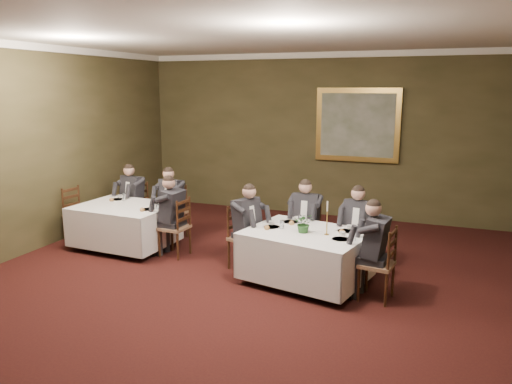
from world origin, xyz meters
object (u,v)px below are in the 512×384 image
Objects in this scene: chair_main_endleft at (245,251)px; table_main at (306,253)px; diner_sec_endright at (174,226)px; diner_sec_backright at (172,211)px; chair_main_endright at (377,279)px; chair_sec_backleft at (135,218)px; diner_main_endleft at (246,237)px; diner_sec_backleft at (134,207)px; chair_sec_endleft at (80,225)px; diner_main_backright at (358,239)px; chair_sec_backright at (173,223)px; diner_main_backleft at (306,230)px; table_second at (125,223)px; diner_main_endright at (377,262)px; centerpiece at (304,222)px; chair_sec_endright at (175,239)px; chair_main_backleft at (306,243)px; candlestick at (327,222)px; chair_main_backright at (358,253)px; painting at (357,125)px.

table_main is at bearing 98.74° from chair_main_endleft.
diner_sec_endright is (-2.37, 0.36, 0.06)m from table_main.
table_main is 1.42× the size of diner_sec_backright.
chair_main_endright is 1.00× the size of chair_sec_backleft.
diner_sec_backleft is at bearing -89.85° from diner_main_endleft.
diner_sec_backleft is 1.00× the size of diner_sec_endright.
chair_main_endright is at bearing 88.75° from chair_sec_endleft.
diner_main_backright reaches higher than chair_sec_backright.
table_second is at bearing 7.72° from diner_main_backleft.
diner_main_endright is at bearing 165.44° from chair_sec_backright.
centerpiece is at bearing 171.89° from chair_sec_backleft.
diner_main_endright reaches higher than chair_sec_endright.
chair_main_backleft is 1.00× the size of chair_main_endleft.
diner_sec_endright is (1.42, -0.91, 0.00)m from diner_sec_backleft.
diner_main_backright reaches higher than chair_main_endleft.
chair_main_endleft and chair_sec_endright have the same top height.
candlestick is at bearing 82.36° from chair_main_endright.
diner_main_endright is 1.35× the size of chair_sec_endleft.
diner_main_backleft is 1.00× the size of diner_main_endright.
diner_main_endright is 2.72× the size of candlestick.
chair_sec_endleft reaches higher than table_main.
chair_sec_backright is (-2.91, 1.23, -0.17)m from table_main.
diner_main_backleft reaches higher than chair_main_endleft.
diner_main_endleft reaches higher than candlestick.
diner_main_backright reaches higher than chair_main_endright.
diner_main_backleft is 4.20m from chair_sec_endleft.
chair_sec_backleft is 1.70m from diner_sec_endright.
chair_main_endright is 0.74× the size of diner_sec_backleft.
chair_sec_backleft is 1.03m from chair_sec_endleft.
diner_sec_backleft is at bearing 161.52° from table_main.
diner_sec_backleft is (-4.41, 0.53, 0.00)m from diner_main_backright.
diner_sec_backleft is at bearing 114.87° from table_second.
chair_main_endright reaches higher than table_main.
candlestick is at bearing -95.18° from diner_sec_endright.
diner_main_endright is (0.41, -0.97, 0.23)m from chair_main_backright.
diner_sec_endright is (-0.01, 0.00, 0.23)m from chair_sec_endright.
chair_sec_backleft reaches higher than table_main.
diner_main_endleft is at bearing 84.82° from chair_main_endright.
chair_main_backright is 1.20m from centerpiece.
chair_sec_endright is 0.23m from diner_sec_endright.
centerpiece is at bearing 172.06° from diner_sec_backleft.
chair_main_backright is 0.74× the size of diner_main_endleft.
painting is at bearing 89.63° from centerpiece.
candlestick is at bearing 100.25° from diner_main_endleft.
diner_main_endright is (4.43, -0.64, 0.06)m from table_second.
candlestick is at bearing 82.24° from diner_main_endright.
diner_main_backright is 1.00× the size of diner_main_endright.
chair_main_endright is 4.58m from painting.
chair_sec_endright is at bearing 158.48° from chair_sec_backleft.
diner_sec_backleft and diner_sec_endright have the same top height.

